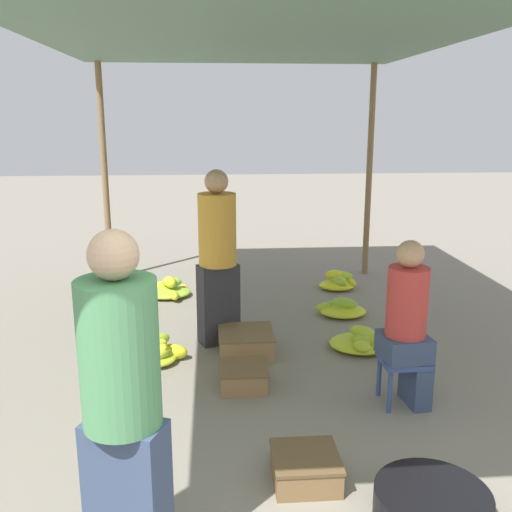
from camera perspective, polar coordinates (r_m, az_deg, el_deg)
name	(u,v)px	position (r m, az deg, el deg)	size (l,w,h in m)	color
canopy_post_back_left	(105,174)	(7.69, -14.88, 7.88)	(0.08, 0.08, 2.79)	olive
canopy_post_back_right	(369,172)	(7.85, 11.26, 8.19)	(0.08, 0.08, 2.79)	olive
canopy_tarp	(257,24)	(4.68, 0.06, 22.18)	(3.88, 6.21, 0.04)	#567A60
vendor_foreground	(123,405)	(2.71, -13.21, -14.30)	(0.46, 0.46, 1.68)	#384766
stool	(403,366)	(4.50, 14.48, -10.63)	(0.34, 0.34, 0.37)	#384C84
vendor_seated	(408,322)	(4.37, 14.98, -6.40)	(0.37, 0.37, 1.27)	#384766
basin_black	(432,504)	(3.52, 17.19, -22.61)	(0.63, 0.63, 0.16)	black
banana_pile_left_0	(156,352)	(5.18, -9.94, -9.39)	(0.52, 0.37, 0.28)	#B3CC2C
banana_pile_left_1	(167,290)	(7.03, -8.89, -3.35)	(0.65, 0.59, 0.25)	#C5D329
banana_pile_right_0	(343,309)	(6.37, 8.68, -5.22)	(0.57, 0.45, 0.20)	#A4C62F
banana_pile_right_1	(363,341)	(5.48, 10.64, -8.38)	(0.59, 0.55, 0.22)	#BDD02A
banana_pile_right_2	(339,282)	(7.32, 8.28, -2.54)	(0.47, 0.41, 0.23)	#B7CE2B
crate_near	(305,468)	(3.64, 4.96, -20.35)	(0.40, 0.40, 0.18)	brown
crate_mid	(244,377)	(4.69, -1.26, -11.98)	(0.38, 0.38, 0.18)	olive
crate_far	(246,342)	(5.29, -1.01, -8.63)	(0.50, 0.50, 0.22)	#9E7A4C
shopper_walking_mid	(218,255)	(5.34, -3.86, 0.07)	(0.46, 0.46, 1.66)	#2D2D33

